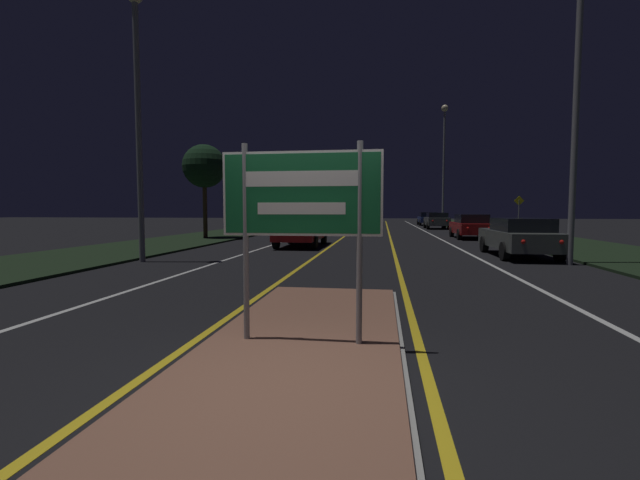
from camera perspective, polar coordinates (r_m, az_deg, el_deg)
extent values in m
plane|color=black|center=(4.14, -5.84, -19.63)|extent=(160.00, 160.00, 0.00)
cube|color=#999993|center=(5.27, -2.44, -14.06)|extent=(2.42, 7.03, 0.05)
cube|color=brown|center=(5.26, -2.44, -13.80)|extent=(2.30, 6.91, 0.10)
cube|color=black|center=(25.93, -15.43, 0.32)|extent=(5.00, 100.00, 0.08)
cube|color=black|center=(25.23, 28.14, -0.11)|extent=(5.00, 100.00, 0.08)
cube|color=gold|center=(28.82, 3.66, 0.75)|extent=(0.12, 70.00, 0.01)
cube|color=gold|center=(28.73, 9.23, 0.70)|extent=(0.12, 70.00, 0.01)
cube|color=silver|center=(29.18, -1.83, 0.80)|extent=(0.12, 70.00, 0.01)
cube|color=silver|center=(28.91, 14.79, 0.63)|extent=(0.12, 70.00, 0.01)
cube|color=silver|center=(29.86, -7.51, 0.84)|extent=(0.10, 70.00, 0.01)
cube|color=silver|center=(29.40, 20.61, 0.56)|extent=(0.10, 70.00, 0.01)
cylinder|color=gray|center=(5.19, -9.87, -0.33)|extent=(0.07, 0.07, 2.34)
cylinder|color=gray|center=(4.94, 5.29, -0.51)|extent=(0.07, 0.07, 2.34)
cube|color=#146033|center=(5.01, -2.50, 6.20)|extent=(1.89, 0.04, 0.98)
cube|color=white|center=(4.99, -2.55, 6.21)|extent=(1.89, 0.00, 0.98)
cube|color=#146033|center=(4.99, -2.55, 6.21)|extent=(1.83, 0.01, 0.92)
cube|color=white|center=(4.99, -2.57, 8.19)|extent=(1.32, 0.01, 0.18)
cube|color=white|center=(4.98, -2.56, 4.23)|extent=(1.04, 0.01, 0.14)
cylinder|color=gray|center=(14.90, -23.01, 12.91)|extent=(0.18, 0.18, 8.08)
cylinder|color=gray|center=(15.27, 31.05, 17.05)|extent=(0.18, 0.18, 10.49)
cylinder|color=gray|center=(40.65, 16.15, 8.99)|extent=(0.18, 0.18, 10.55)
sphere|color=beige|center=(41.49, 16.31, 16.52)|extent=(0.61, 0.61, 0.61)
cube|color=#4C514C|center=(16.74, 24.95, 0.09)|extent=(1.76, 4.59, 0.61)
cube|color=black|center=(16.45, 25.28, 1.86)|extent=(1.55, 2.39, 0.45)
sphere|color=red|center=(14.40, 25.46, -0.21)|extent=(0.14, 0.14, 0.14)
sphere|color=red|center=(14.76, 29.50, -0.24)|extent=(0.14, 0.14, 0.14)
cylinder|color=black|center=(17.92, 21.05, -0.54)|extent=(0.22, 0.62, 0.62)
cylinder|color=black|center=(18.36, 26.16, -0.58)|extent=(0.22, 0.62, 0.62)
cylinder|color=black|center=(15.16, 23.41, -1.39)|extent=(0.22, 0.62, 0.62)
cylinder|color=black|center=(15.69, 29.33, -1.41)|extent=(0.22, 0.62, 0.62)
cube|color=maroon|center=(26.22, 19.40, 1.51)|extent=(1.74, 4.30, 0.61)
cube|color=black|center=(25.95, 19.54, 2.71)|extent=(1.53, 2.23, 0.50)
sphere|color=red|center=(24.02, 19.11, 1.49)|extent=(0.14, 0.14, 0.14)
sphere|color=red|center=(24.25, 21.62, 1.45)|extent=(0.14, 0.14, 0.14)
cylinder|color=black|center=(27.40, 17.15, 1.03)|extent=(0.22, 0.60, 0.60)
cylinder|color=black|center=(27.70, 20.54, 0.98)|extent=(0.22, 0.60, 0.60)
cylinder|color=black|center=(24.77, 18.09, 0.70)|extent=(0.22, 0.60, 0.60)
cylinder|color=black|center=(25.11, 21.82, 0.66)|extent=(0.22, 0.60, 0.60)
cube|color=#4C514C|center=(38.53, 15.28, 2.43)|extent=(1.79, 4.27, 0.66)
cube|color=black|center=(38.27, 15.34, 3.22)|extent=(1.58, 2.22, 0.42)
sphere|color=red|center=(36.36, 14.81, 2.48)|extent=(0.14, 0.14, 0.14)
sphere|color=red|center=(36.51, 16.55, 2.45)|extent=(0.14, 0.14, 0.14)
cylinder|color=black|center=(39.77, 13.81, 2.03)|extent=(0.22, 0.67, 0.67)
cylinder|color=black|center=(39.97, 16.26, 1.99)|extent=(0.22, 0.67, 0.67)
cylinder|color=black|center=(37.13, 14.20, 1.89)|extent=(0.22, 0.67, 0.67)
cylinder|color=black|center=(37.35, 16.82, 1.85)|extent=(0.22, 0.67, 0.67)
cube|color=navy|center=(47.24, 14.18, 2.66)|extent=(1.90, 4.54, 0.57)
cube|color=black|center=(46.96, 14.22, 3.31)|extent=(1.67, 2.36, 0.51)
sphere|color=red|center=(44.94, 13.72, 2.69)|extent=(0.14, 0.14, 0.14)
sphere|color=red|center=(45.07, 15.21, 2.67)|extent=(0.14, 0.14, 0.14)
cylinder|color=black|center=(48.57, 12.94, 2.38)|extent=(0.22, 0.66, 0.66)
cylinder|color=black|center=(48.75, 15.07, 2.35)|extent=(0.22, 0.66, 0.66)
cylinder|color=black|center=(45.76, 13.22, 2.28)|extent=(0.22, 0.66, 0.66)
cylinder|color=black|center=(45.95, 15.48, 2.25)|extent=(0.22, 0.66, 0.66)
cube|color=maroon|center=(19.53, -2.48, 1.09)|extent=(1.74, 4.66, 0.62)
cube|color=black|center=(19.78, -2.33, 2.79)|extent=(1.53, 2.43, 0.53)
sphere|color=white|center=(17.38, -5.65, 0.96)|extent=(0.14, 0.14, 0.14)
sphere|color=white|center=(17.16, -2.15, 0.94)|extent=(0.14, 0.14, 0.14)
cylinder|color=black|center=(18.32, -5.87, -0.10)|extent=(0.22, 0.68, 0.68)
cylinder|color=black|center=(17.98, -0.74, -0.16)|extent=(0.22, 0.68, 0.68)
cylinder|color=black|center=(21.13, -3.95, 0.46)|extent=(0.22, 0.68, 0.68)
cylinder|color=black|center=(20.84, 0.52, 0.42)|extent=(0.22, 0.68, 0.68)
cube|color=#4C514C|center=(31.30, 1.94, 2.08)|extent=(1.86, 4.69, 0.56)
cube|color=black|center=(31.57, 2.00, 2.98)|extent=(1.64, 2.44, 0.40)
sphere|color=white|center=(29.06, 0.30, 2.07)|extent=(0.14, 0.14, 0.14)
sphere|color=white|center=(28.92, 2.57, 2.06)|extent=(0.14, 0.14, 0.14)
cylinder|color=black|center=(29.98, -0.06, 1.46)|extent=(0.22, 0.61, 0.61)
cylinder|color=black|center=(29.77, 3.34, 1.44)|extent=(0.22, 0.61, 0.61)
cylinder|color=black|center=(32.86, 0.68, 1.69)|extent=(0.22, 0.61, 0.61)
cylinder|color=black|center=(32.67, 3.78, 1.67)|extent=(0.22, 0.61, 0.61)
cylinder|color=gray|center=(28.83, 24.95, 2.71)|extent=(0.06, 0.06, 2.19)
cube|color=yellow|center=(28.83, 25.01, 4.77)|extent=(0.60, 0.02, 0.60)
cylinder|color=#4C3823|center=(25.18, -15.08, 4.29)|extent=(0.24, 0.24, 3.49)
sphere|color=black|center=(25.30, -15.18, 9.48)|extent=(2.43, 2.43, 2.43)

